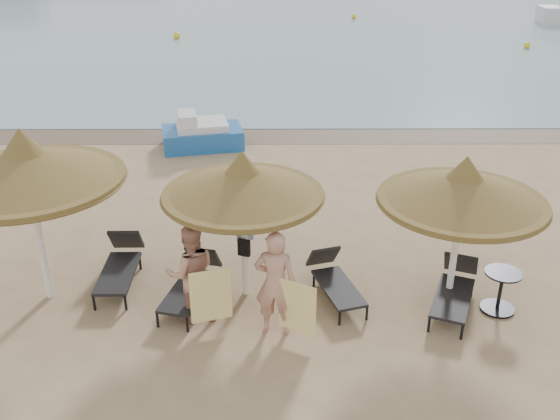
% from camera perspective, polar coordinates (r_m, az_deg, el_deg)
% --- Properties ---
extents(ground, '(160.00, 160.00, 0.00)m').
position_cam_1_polar(ground, '(11.11, -0.39, -9.33)').
color(ground, tan).
rests_on(ground, ground).
extents(wet_sand_strip, '(200.00, 1.60, 0.01)m').
position_cam_1_polar(wet_sand_strip, '(19.54, -0.35, 6.82)').
color(wet_sand_strip, brown).
rests_on(wet_sand_strip, ground).
extents(palapa_left, '(3.25, 3.25, 3.22)m').
position_cam_1_polar(palapa_left, '(11.14, -22.22, 3.76)').
color(palapa_left, white).
rests_on(palapa_left, ground).
extents(palapa_center, '(2.82, 2.82, 2.79)m').
position_cam_1_polar(palapa_center, '(10.55, -3.43, 2.51)').
color(palapa_center, white).
rests_on(palapa_center, ground).
extents(palapa_right, '(2.84, 2.84, 2.82)m').
position_cam_1_polar(palapa_right, '(10.69, 16.42, 1.88)').
color(palapa_right, white).
rests_on(palapa_right, ground).
extents(lounger_far_left, '(0.63, 1.84, 0.82)m').
position_cam_1_polar(lounger_far_left, '(12.17, -14.38, -4.73)').
color(lounger_far_left, black).
rests_on(lounger_far_left, ground).
extents(lounger_near_left, '(1.01, 1.88, 0.80)m').
position_cam_1_polar(lounger_near_left, '(11.39, -8.01, -6.46)').
color(lounger_near_left, black).
rests_on(lounger_near_left, ground).
extents(lounger_near_right, '(1.03, 1.76, 0.75)m').
position_cam_1_polar(lounger_near_right, '(11.43, 4.95, -6.26)').
color(lounger_near_right, black).
rests_on(lounger_near_right, ground).
extents(lounger_far_right, '(1.22, 1.87, 0.80)m').
position_cam_1_polar(lounger_far_right, '(11.52, 15.72, -6.85)').
color(lounger_far_right, black).
rests_on(lounger_far_right, ground).
extents(side_table, '(0.64, 0.64, 0.77)m').
position_cam_1_polar(side_table, '(11.63, 19.47, -7.10)').
color(side_table, black).
rests_on(side_table, ground).
extents(person_left, '(1.07, 0.82, 2.07)m').
position_cam_1_polar(person_left, '(10.53, -8.15, -5.07)').
color(person_left, tan).
rests_on(person_left, ground).
extents(person_right, '(1.10, 0.81, 2.19)m').
position_cam_1_polar(person_right, '(10.06, -0.43, -5.97)').
color(person_right, tan).
rests_on(person_right, ground).
extents(towel_left, '(0.67, 0.23, 0.98)m').
position_cam_1_polar(towel_left, '(10.38, -6.34, -7.80)').
color(towel_left, yellow).
rests_on(towel_left, ground).
extents(towel_right, '(0.59, 0.33, 0.93)m').
position_cam_1_polar(towel_right, '(10.11, 1.58, -8.89)').
color(towel_right, yellow).
rests_on(towel_right, ground).
extents(bag_patterned, '(0.30, 0.20, 0.37)m').
position_cam_1_polar(bag_patterned, '(11.16, -3.25, -1.92)').
color(bag_patterned, silver).
rests_on(bag_patterned, ground).
extents(bag_dark, '(0.23, 0.15, 0.31)m').
position_cam_1_polar(bag_dark, '(10.93, -3.31, -3.46)').
color(bag_dark, black).
rests_on(bag_dark, ground).
extents(pedal_boat, '(2.53, 1.80, 1.07)m').
position_cam_1_polar(pedal_boat, '(18.61, -7.21, 6.90)').
color(pedal_boat, '#1E5DAB').
rests_on(pedal_boat, ground).
extents(buoy_left, '(0.38, 0.38, 0.38)m').
position_cam_1_polar(buoy_left, '(35.23, -9.42, 15.47)').
color(buoy_left, yellow).
rests_on(buoy_left, ground).
extents(buoy_mid, '(0.32, 0.32, 0.32)m').
position_cam_1_polar(buoy_mid, '(41.61, 6.78, 17.17)').
color(buoy_mid, yellow).
rests_on(buoy_mid, ground).
extents(buoy_right, '(0.32, 0.32, 0.32)m').
position_cam_1_polar(buoy_right, '(34.63, 21.66, 13.82)').
color(buoy_right, yellow).
rests_on(buoy_right, ground).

